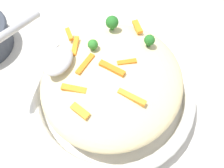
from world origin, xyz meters
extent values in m
plane|color=beige|center=(0.00, 0.00, 0.00)|extent=(2.40, 2.40, 0.00)
cylinder|color=white|center=(0.00, 0.00, 0.01)|extent=(0.27, 0.27, 0.03)
torus|color=white|center=(0.00, 0.00, 0.04)|extent=(0.29, 0.29, 0.02)
torus|color=black|center=(0.00, 0.00, 0.04)|extent=(0.28, 0.28, 0.00)
ellipsoid|color=beige|center=(0.00, 0.00, 0.08)|extent=(0.24, 0.23, 0.07)
cube|color=orange|center=(-0.08, 0.01, 0.11)|extent=(0.02, 0.03, 0.01)
cube|color=orange|center=(0.03, 0.09, 0.11)|extent=(0.02, 0.02, 0.01)
cube|color=orange|center=(-0.03, -0.05, 0.11)|extent=(0.01, 0.04, 0.01)
cube|color=orange|center=(-0.01, 0.04, 0.11)|extent=(0.04, 0.01, 0.01)
cube|color=orange|center=(0.02, 0.07, 0.11)|extent=(0.04, 0.02, 0.01)
cube|color=orange|center=(0.10, 0.00, 0.11)|extent=(0.03, 0.03, 0.01)
cube|color=orange|center=(-0.05, 0.04, 0.11)|extent=(0.02, 0.04, 0.01)
cube|color=orange|center=(0.02, -0.01, 0.11)|extent=(0.02, 0.03, 0.01)
cube|color=orange|center=(0.00, 0.00, 0.11)|extent=(0.01, 0.04, 0.01)
cylinder|color=#205B1C|center=(0.07, -0.03, 0.11)|extent=(0.01, 0.01, 0.01)
sphere|color=#236B23|center=(0.07, -0.03, 0.12)|extent=(0.02, 0.02, 0.02)
cylinder|color=#296820|center=(0.02, 0.04, 0.11)|extent=(0.01, 0.01, 0.01)
sphere|color=#2D7A28|center=(0.02, 0.04, 0.12)|extent=(0.02, 0.02, 0.02)
cylinder|color=#205B1C|center=(0.08, 0.04, 0.11)|extent=(0.01, 0.01, 0.01)
sphere|color=#236B23|center=(0.08, 0.04, 0.12)|extent=(0.02, 0.02, 0.02)
ellipsoid|color=#B7B7BC|center=(-0.02, 0.08, 0.12)|extent=(0.06, 0.04, 0.02)
cylinder|color=#B7B7BC|center=(-0.03, 0.15, 0.15)|extent=(0.15, 0.03, 0.08)
camera|label=1|loc=(-0.20, -0.10, 0.45)|focal=43.65mm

